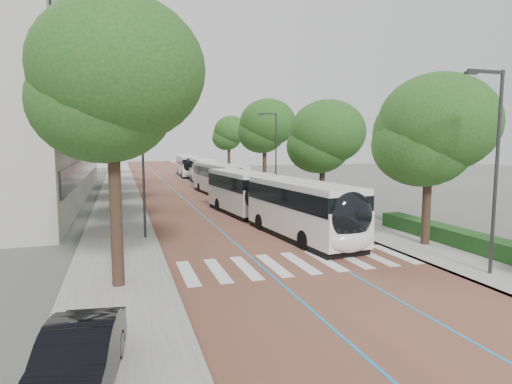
# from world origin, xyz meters

# --- Properties ---
(ground) EXTENTS (160.00, 160.00, 0.00)m
(ground) POSITION_xyz_m (0.00, 0.00, 0.00)
(ground) COLOR #51544C
(ground) RESTS_ON ground
(road) EXTENTS (11.00, 140.00, 0.02)m
(road) POSITION_xyz_m (0.00, 40.00, 0.01)
(road) COLOR brown
(road) RESTS_ON ground
(sidewalk_left) EXTENTS (4.00, 140.00, 0.12)m
(sidewalk_left) POSITION_xyz_m (-7.50, 40.00, 0.06)
(sidewalk_left) COLOR gray
(sidewalk_left) RESTS_ON ground
(sidewalk_right) EXTENTS (4.00, 140.00, 0.12)m
(sidewalk_right) POSITION_xyz_m (7.50, 40.00, 0.06)
(sidewalk_right) COLOR gray
(sidewalk_right) RESTS_ON ground
(kerb_left) EXTENTS (0.20, 140.00, 0.14)m
(kerb_left) POSITION_xyz_m (-5.60, 40.00, 0.06)
(kerb_left) COLOR gray
(kerb_left) RESTS_ON ground
(kerb_right) EXTENTS (0.20, 140.00, 0.14)m
(kerb_right) POSITION_xyz_m (5.60, 40.00, 0.06)
(kerb_right) COLOR gray
(kerb_right) RESTS_ON ground
(zebra_crossing) EXTENTS (10.55, 3.60, 0.01)m
(zebra_crossing) POSITION_xyz_m (0.20, 1.00, 0.03)
(zebra_crossing) COLOR silver
(zebra_crossing) RESTS_ON ground
(lane_line_left) EXTENTS (0.12, 126.00, 0.01)m
(lane_line_left) POSITION_xyz_m (-1.60, 40.00, 0.02)
(lane_line_left) COLOR teal
(lane_line_left) RESTS_ON road
(lane_line_right) EXTENTS (0.12, 126.00, 0.01)m
(lane_line_right) POSITION_xyz_m (1.60, 40.00, 0.02)
(lane_line_right) COLOR teal
(lane_line_right) RESTS_ON road
(hedge) EXTENTS (1.20, 14.00, 0.80)m
(hedge) POSITION_xyz_m (9.10, 0.00, 0.52)
(hedge) COLOR #164118
(hedge) RESTS_ON sidewalk_right
(streetlight_near) EXTENTS (1.82, 0.20, 8.00)m
(streetlight_near) POSITION_xyz_m (6.62, -3.00, 4.82)
(streetlight_near) COLOR #303033
(streetlight_near) RESTS_ON sidewalk_right
(streetlight_far) EXTENTS (1.82, 0.20, 8.00)m
(streetlight_far) POSITION_xyz_m (6.62, 22.00, 4.82)
(streetlight_far) COLOR #303033
(streetlight_far) RESTS_ON sidewalk_right
(lamp_post_left) EXTENTS (0.14, 0.14, 8.00)m
(lamp_post_left) POSITION_xyz_m (-6.10, 8.00, 4.12)
(lamp_post_left) COLOR #303033
(lamp_post_left) RESTS_ON sidewalk_left
(trees_left) EXTENTS (6.47, 61.00, 10.21)m
(trees_left) POSITION_xyz_m (-7.50, 26.09, 7.20)
(trees_left) COLOR black
(trees_left) RESTS_ON ground
(trees_right) EXTENTS (6.04, 47.38, 9.45)m
(trees_right) POSITION_xyz_m (7.70, 19.50, 6.13)
(trees_right) COLOR black
(trees_right) RESTS_ON ground
(lead_bus) EXTENTS (4.39, 18.55, 3.20)m
(lead_bus) POSITION_xyz_m (1.86, 9.35, 1.63)
(lead_bus) COLOR black
(lead_bus) RESTS_ON ground
(bus_queued_0) EXTENTS (3.34, 12.54, 3.20)m
(bus_queued_0) POSITION_xyz_m (2.28, 25.78, 1.62)
(bus_queued_0) COLOR silver
(bus_queued_0) RESTS_ON ground
(bus_queued_1) EXTENTS (3.17, 12.51, 3.20)m
(bus_queued_1) POSITION_xyz_m (2.99, 38.54, 1.62)
(bus_queued_1) COLOR silver
(bus_queued_1) RESTS_ON ground
(bus_queued_2) EXTENTS (3.06, 12.49, 3.20)m
(bus_queued_2) POSITION_xyz_m (2.90, 52.20, 1.62)
(bus_queued_2) COLOR silver
(bus_queued_2) RESTS_ON ground
(parked_car) EXTENTS (2.02, 4.38, 1.39)m
(parked_car) POSITION_xyz_m (-8.28, -6.81, 0.81)
(parked_car) COLOR black
(parked_car) RESTS_ON sidewalk_left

